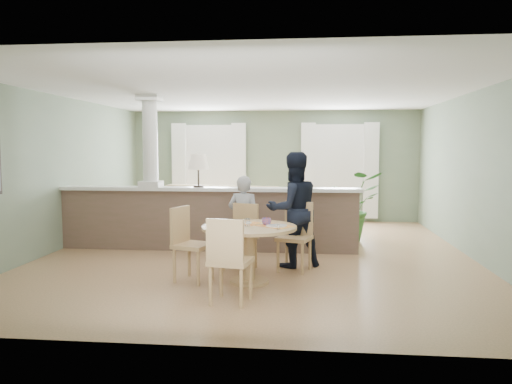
# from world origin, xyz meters

# --- Properties ---
(ground) EXTENTS (8.00, 8.00, 0.00)m
(ground) POSITION_xyz_m (0.00, 0.00, 0.00)
(ground) COLOR tan
(ground) RESTS_ON ground
(room_shell) EXTENTS (7.02, 8.02, 2.71)m
(room_shell) POSITION_xyz_m (-0.03, 0.63, 1.81)
(room_shell) COLOR gray
(room_shell) RESTS_ON ground
(pony_wall) EXTENTS (5.32, 0.38, 2.70)m
(pony_wall) POSITION_xyz_m (-0.99, 0.20, 0.71)
(pony_wall) COLOR brown
(pony_wall) RESTS_ON ground
(sofa) EXTENTS (3.52, 1.86, 0.98)m
(sofa) POSITION_xyz_m (-1.15, 2.09, 0.49)
(sofa) COLOR #967E52
(sofa) RESTS_ON ground
(houseplant) EXTENTS (1.56, 1.48, 1.35)m
(houseplant) POSITION_xyz_m (1.61, 1.36, 0.68)
(houseplant) COLOR #306729
(houseplant) RESTS_ON ground
(dining_table) EXTENTS (1.26, 1.26, 0.86)m
(dining_table) POSITION_xyz_m (0.08, -1.81, 0.60)
(dining_table) COLOR tan
(dining_table) RESTS_ON ground
(chair_far_boy) EXTENTS (0.55, 0.55, 0.96)m
(chair_far_boy) POSITION_xyz_m (-0.12, -1.03, 0.53)
(chair_far_boy) COLOR tan
(chair_far_boy) RESTS_ON ground
(chair_far_man) EXTENTS (0.56, 0.56, 1.00)m
(chair_far_man) POSITION_xyz_m (0.67, -1.05, 0.55)
(chair_far_man) COLOR tan
(chair_far_man) RESTS_ON ground
(chair_near) EXTENTS (0.52, 0.52, 1.00)m
(chair_near) POSITION_xyz_m (-0.05, -2.78, 0.55)
(chair_near) COLOR tan
(chair_near) RESTS_ON ground
(chair_side) EXTENTS (0.57, 0.57, 1.00)m
(chair_side) POSITION_xyz_m (-0.76, -1.79, 0.55)
(chair_side) COLOR tan
(chair_side) RESTS_ON ground
(child_person) EXTENTS (0.55, 0.41, 1.37)m
(child_person) POSITION_xyz_m (-0.14, -0.74, 0.68)
(child_person) COLOR #97979B
(child_person) RESTS_ON ground
(man_person) EXTENTS (1.04, 0.95, 1.73)m
(man_person) POSITION_xyz_m (0.63, -0.83, 0.86)
(man_person) COLOR black
(man_person) RESTS_ON ground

